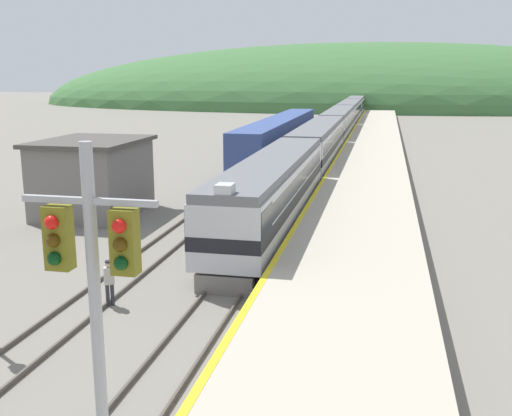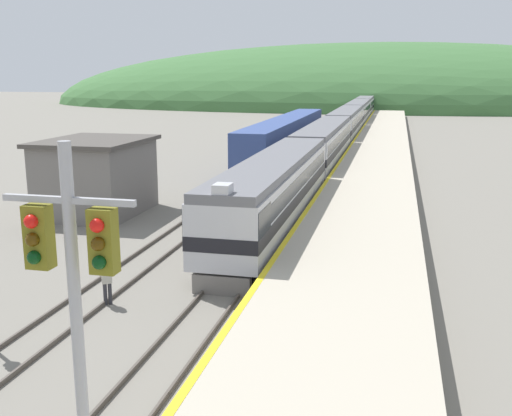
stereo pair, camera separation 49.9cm
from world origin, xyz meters
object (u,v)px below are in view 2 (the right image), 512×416
Objects in this scene: carriage_third at (346,124)px; express_train_lead_car at (274,191)px; signal_mast_main at (74,300)px; siding_train at (286,137)px; carriage_fourth at (358,112)px; carriage_fifth at (366,105)px; carriage_second at (324,144)px; track_worker at (107,279)px.

express_train_lead_car is at bearing -90.00° from carriage_third.
signal_mast_main is (1.38, -22.70, 2.63)m from express_train_lead_car.
express_train_lead_car is 0.63× the size of siding_train.
siding_train reaches higher than carriage_fourth.
siding_train is at bearing -94.16° from carriage_fifth.
express_train_lead_car reaches higher than carriage_second.
carriage_third is 57.69m from track_worker.
siding_train reaches higher than carriage_fifth.
express_train_lead_car is 91.79m from carriage_fifth.
carriage_fifth is 103.77m from track_worker.
signal_mast_main is at bearing -88.26° from carriage_second.
carriage_third is 13.00× the size of track_worker.
express_train_lead_car is 45.66m from carriage_third.
track_worker is at bearing 115.45° from signal_mast_main.
carriage_fourth is (0.00, 23.07, 0.00)m from carriage_third.
carriage_third is at bearing 90.00° from carriage_second.
carriage_second and carriage_third have the same top height.
carriage_fourth is 3.06× the size of signal_mast_main.
carriage_fifth is (0.00, 69.20, 0.00)m from carriage_second.
express_train_lead_car reaches higher than carriage_third.
carriage_second is 7.76m from siding_train.
carriage_fifth is at bearing 90.00° from carriage_second.
carriage_second is 1.00× the size of carriage_fourth.
carriage_second reaches higher than track_worker.
carriage_fourth and carriage_fifth have the same top height.
signal_mast_main is (1.38, -114.49, 2.64)m from carriage_fifth.
siding_train is at bearing -105.25° from carriage_third.
carriage_third is at bearing 86.26° from track_worker.
express_train_lead_car is 0.94× the size of carriage_fourth.
carriage_fifth is 13.00× the size of track_worker.
carriage_fifth is at bearing 90.69° from signal_mast_main.
track_worker is (0.82, -40.76, -1.05)m from siding_train.
carriage_second and carriage_fourth have the same top height.
signal_mast_main is at bearing -89.31° from carriage_fifth.
signal_mast_main is at bearing -64.55° from track_worker.
carriage_fourth is at bearing 90.00° from carriage_second.
signal_mast_main is at bearing -83.41° from siding_train.
carriage_fourth is 40.13m from siding_train.
siding_train is (-4.58, 28.86, -0.11)m from express_train_lead_car.
express_train_lead_car reaches higher than siding_train.
signal_mast_main reaches higher than carriage_second.
express_train_lead_car reaches higher than carriage_fourth.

